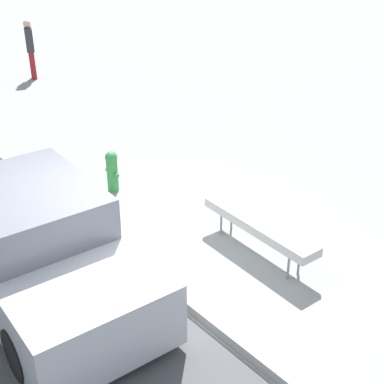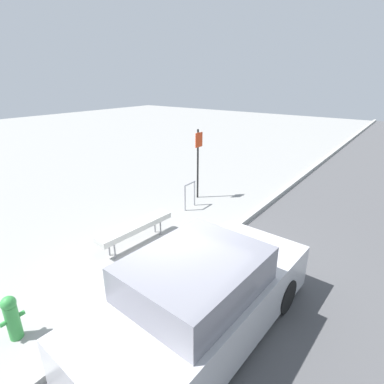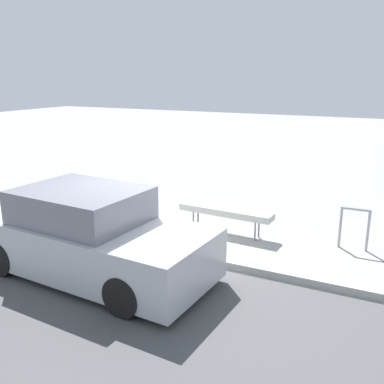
# 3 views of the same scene
# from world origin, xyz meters

# --- Properties ---
(ground_plane) EXTENTS (60.00, 60.00, 0.00)m
(ground_plane) POSITION_xyz_m (0.00, 0.00, 0.00)
(ground_plane) COLOR gray
(curb) EXTENTS (60.00, 0.20, 0.13)m
(curb) POSITION_xyz_m (0.00, 0.00, 0.07)
(curb) COLOR #A8A8A3
(curb) RESTS_ON ground_plane
(bench) EXTENTS (2.06, 0.49, 0.55)m
(bench) POSITION_xyz_m (0.57, 1.54, 0.47)
(bench) COLOR gray
(bench) RESTS_ON ground_plane
(fire_hydrant) EXTENTS (0.36, 0.22, 0.77)m
(fire_hydrant) POSITION_xyz_m (-2.51, 0.99, 0.41)
(fire_hydrant) COLOR #338C3F
(fire_hydrant) RESTS_ON ground_plane
(pedestrian) EXTENTS (0.45, 0.35, 1.74)m
(pedestrian) POSITION_xyz_m (-10.38, 3.16, 0.93)
(pedestrian) COLOR maroon
(pedestrian) RESTS_ON ground_plane
(parked_car_near) EXTENTS (4.23, 1.95, 1.46)m
(parked_car_near) POSITION_xyz_m (-0.72, -1.26, 0.66)
(parked_car_near) COLOR black
(parked_car_near) RESTS_ON ground_plane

